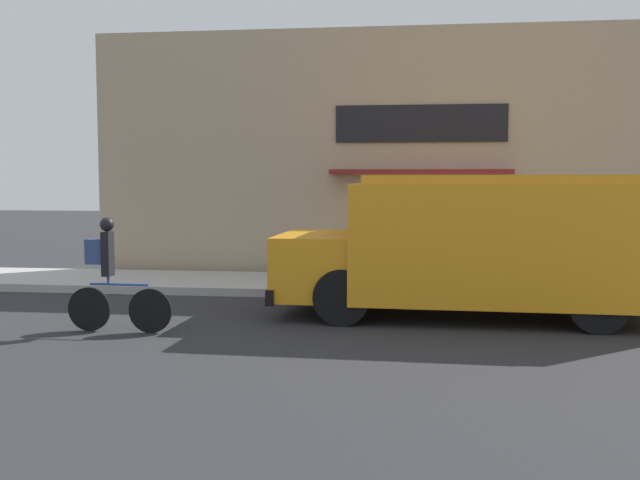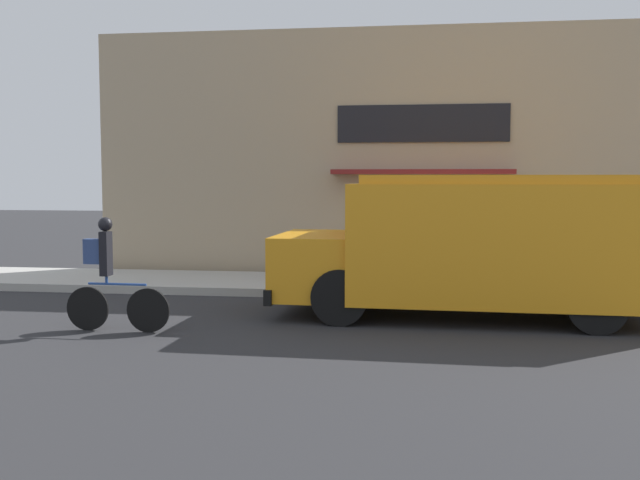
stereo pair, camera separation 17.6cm
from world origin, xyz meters
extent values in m
plane|color=#2B2B2D|center=(0.00, 0.00, 0.00)|extent=(70.00, 70.00, 0.00)
cube|color=#ADAAA3|center=(0.00, 1.27, 0.08)|extent=(28.00, 2.53, 0.15)
cube|color=tan|center=(0.00, 2.87, 2.73)|extent=(16.09, 0.18, 5.46)
cube|color=black|center=(-0.77, 2.76, 3.38)|extent=(3.66, 0.05, 0.80)
cube|color=maroon|center=(-0.77, 2.50, 2.35)|extent=(3.84, 0.56, 0.10)
cube|color=orange|center=(0.56, -1.53, 1.21)|extent=(4.80, 2.45, 1.83)
cube|color=orange|center=(-2.42, -1.44, 0.80)|extent=(1.30, 2.16, 1.01)
cube|color=orange|center=(0.56, -1.53, 2.19)|extent=(4.41, 2.25, 0.14)
cube|color=black|center=(-3.00, -1.42, 0.40)|extent=(0.19, 2.26, 0.24)
cube|color=red|center=(-0.70, -0.09, 1.30)|extent=(0.04, 0.44, 0.44)
cylinder|color=black|center=(-1.87, -0.47, 0.43)|extent=(0.86, 0.29, 0.85)
cylinder|color=black|center=(-1.94, -2.45, 0.43)|extent=(0.86, 0.29, 0.85)
cylinder|color=black|center=(1.82, -0.58, 0.43)|extent=(0.86, 0.29, 0.85)
cylinder|color=black|center=(1.76, -2.56, 0.43)|extent=(0.86, 0.29, 0.85)
cylinder|color=black|center=(-4.60, -3.36, 0.32)|extent=(0.64, 0.05, 0.64)
cylinder|color=black|center=(-5.53, -3.34, 0.32)|extent=(0.64, 0.05, 0.64)
cylinder|color=#234793|center=(-5.06, -3.35, 0.69)|extent=(0.88, 0.05, 0.04)
cylinder|color=#234793|center=(-5.22, -3.35, 0.75)|extent=(0.04, 0.04, 0.12)
cube|color=black|center=(-5.22, -3.35, 1.13)|extent=(0.12, 0.20, 0.64)
sphere|color=black|center=(-5.22, -3.35, 1.55)|extent=(0.20, 0.20, 0.20)
cube|color=navy|center=(-5.41, -3.35, 1.16)|extent=(0.26, 0.15, 0.36)
cylinder|color=slate|center=(-2.77, 1.34, 0.56)|extent=(0.56, 0.56, 0.80)
cylinder|color=black|center=(-2.77, 1.34, 0.98)|extent=(0.57, 0.57, 0.04)
camera|label=1|loc=(-0.82, -13.53, 2.21)|focal=42.00mm
camera|label=2|loc=(-0.64, -13.51, 2.21)|focal=42.00mm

